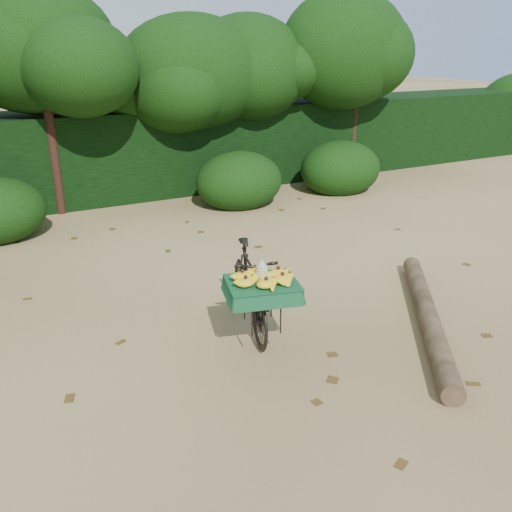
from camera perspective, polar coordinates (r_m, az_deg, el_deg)
ground at (r=6.89m, az=2.97°, el=-4.93°), size 80.00×80.00×0.00m
vendor_bicycle at (r=6.08m, az=-0.64°, el=-3.33°), size 1.00×1.80×0.99m
fallen_log at (r=6.64m, az=17.63°, el=-5.98°), size 2.07×2.68×0.23m
hedge_backdrop at (r=12.21m, az=-12.53°, el=10.67°), size 26.00×1.80×1.80m
tree_row at (r=11.14m, az=-15.11°, el=15.20°), size 14.50×2.00×4.00m
bush_clumps at (r=10.60m, az=-6.67°, el=6.97°), size 8.80×1.70×0.90m
leaf_litter at (r=7.40m, az=0.39°, el=-2.94°), size 7.00×7.30×0.01m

